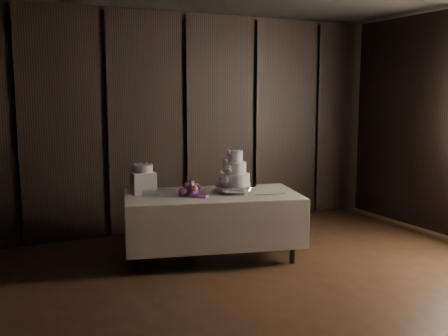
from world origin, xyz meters
TOP-DOWN VIEW (x-y plane):
  - room at (0.00, 0.00)m, footprint 6.08×7.08m
  - display_table at (-0.26, 2.07)m, footprint 2.18×1.49m
  - cake_stand at (0.01, 2.03)m, footprint 0.56×0.56m
  - wedding_cake at (-0.01, 2.01)m, footprint 0.38×0.33m
  - bouquet at (-0.53, 2.07)m, footprint 0.51×0.52m
  - box_pedestal at (-0.98, 2.41)m, footprint 0.28×0.28m
  - small_cake at (-0.98, 2.41)m, footprint 0.22×0.22m
  - cake_knife at (0.25, 1.73)m, footprint 0.37×0.11m

SIDE VIEW (x-z plane):
  - display_table at x=-0.26m, z-range 0.04..0.80m
  - cake_knife at x=0.25m, z-range 0.76..0.77m
  - cake_stand at x=0.01m, z-range 0.76..0.85m
  - bouquet at x=-0.53m, z-range 0.73..0.93m
  - box_pedestal at x=-0.98m, z-range 0.76..1.01m
  - wedding_cake at x=-0.01m, z-range 0.81..1.21m
  - small_cake at x=-0.98m, z-range 1.01..1.10m
  - room at x=0.00m, z-range -0.04..3.04m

